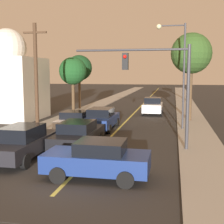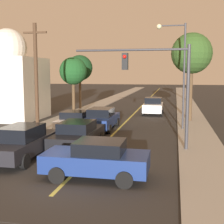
% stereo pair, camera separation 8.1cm
% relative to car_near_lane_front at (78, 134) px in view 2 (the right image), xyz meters
% --- Properties ---
extents(ground_plane, '(200.00, 200.00, 0.00)m').
position_rel_car_near_lane_front_xyz_m(ground_plane, '(1.21, -4.91, -0.77)').
color(ground_plane, '#2D2B28').
extents(road_surface, '(8.66, 80.00, 0.01)m').
position_rel_car_near_lane_front_xyz_m(road_surface, '(1.21, 31.09, -0.76)').
color(road_surface, '#2D2B28').
rests_on(road_surface, ground).
extents(sidewalk_left, '(2.50, 80.00, 0.12)m').
position_rel_car_near_lane_front_xyz_m(sidewalk_left, '(-4.37, 31.09, -0.71)').
color(sidewalk_left, '#9E998E').
rests_on(sidewalk_left, ground).
extents(sidewalk_right, '(2.50, 80.00, 0.12)m').
position_rel_car_near_lane_front_xyz_m(sidewalk_right, '(6.79, 31.09, -0.71)').
color(sidewalk_right, '#9E998E').
rests_on(sidewalk_right, ground).
extents(car_near_lane_front, '(2.03, 4.94, 1.52)m').
position_rel_car_near_lane_front_xyz_m(car_near_lane_front, '(0.00, 0.00, 0.00)').
color(car_near_lane_front, black).
rests_on(car_near_lane_front, ground).
extents(car_near_lane_second, '(1.98, 5.01, 1.61)m').
position_rel_car_near_lane_front_xyz_m(car_near_lane_second, '(0.00, 5.74, 0.04)').
color(car_near_lane_second, navy).
rests_on(car_near_lane_second, ground).
extents(car_outer_lane_front, '(1.87, 5.07, 1.66)m').
position_rel_car_near_lane_front_xyz_m(car_outer_lane_front, '(-1.90, -2.73, 0.07)').
color(car_outer_lane_front, black).
rests_on(car_outer_lane_front, ground).
extents(car_outer_lane_second, '(2.07, 4.15, 1.39)m').
position_rel_car_near_lane_front_xyz_m(car_outer_lane_second, '(-1.90, 5.34, -0.05)').
color(car_outer_lane_second, white).
rests_on(car_outer_lane_second, ground).
extents(car_far_oncoming, '(1.97, 3.85, 1.70)m').
position_rel_car_near_lane_front_xyz_m(car_far_oncoming, '(3.16, 15.00, 0.08)').
color(car_far_oncoming, white).
rests_on(car_far_oncoming, ground).
extents(car_crossing_right, '(4.17, 2.00, 1.54)m').
position_rel_car_near_lane_front_xyz_m(car_crossing_right, '(2.29, -4.77, 0.02)').
color(car_crossing_right, navy).
rests_on(car_crossing_right, ground).
extents(traffic_signal_mast, '(6.18, 0.42, 5.54)m').
position_rel_car_near_lane_front_xyz_m(traffic_signal_mast, '(4.35, 0.39, 3.22)').
color(traffic_signal_mast, '#333338').
rests_on(traffic_signal_mast, ground).
extents(streetlamp_right, '(2.09, 0.36, 7.54)m').
position_rel_car_near_lane_front_xyz_m(streetlamp_right, '(5.42, 6.59, 4.18)').
color(streetlamp_right, '#333338').
rests_on(streetlamp_right, ground).
extents(utility_pole_left, '(1.60, 0.24, 7.26)m').
position_rel_car_near_lane_front_xyz_m(utility_pole_left, '(-3.72, 2.79, 3.14)').
color(utility_pole_left, '#422D1E').
rests_on(utility_pole_left, ground).
extents(tree_left_near, '(2.87, 2.87, 6.04)m').
position_rel_car_near_lane_front_xyz_m(tree_left_near, '(-5.33, 17.66, 3.93)').
color(tree_left_near, '#4C3823').
rests_on(tree_left_near, ground).
extents(tree_left_far, '(2.58, 2.58, 5.52)m').
position_rel_car_near_lane_front_xyz_m(tree_left_far, '(-4.12, 11.67, 3.54)').
color(tree_left_far, '#4C3823').
rests_on(tree_left_far, ground).
extents(tree_right_near, '(3.40, 3.40, 7.38)m').
position_rel_car_near_lane_front_xyz_m(tree_right_near, '(6.58, 10.72, 4.99)').
color(tree_right_near, '#4C3823').
rests_on(tree_right_near, ground).
extents(tree_right_far, '(2.48, 2.48, 6.50)m').
position_rel_car_near_lane_front_xyz_m(tree_right_far, '(7.21, 30.17, 4.51)').
color(tree_right_far, '#3D2B1C').
rests_on(tree_right_far, ground).
extents(domed_building_left, '(5.52, 5.52, 8.08)m').
position_rel_car_near_lane_front_xyz_m(domed_building_left, '(-9.38, 9.36, 2.64)').
color(domed_building_left, beige).
rests_on(domed_building_left, ground).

